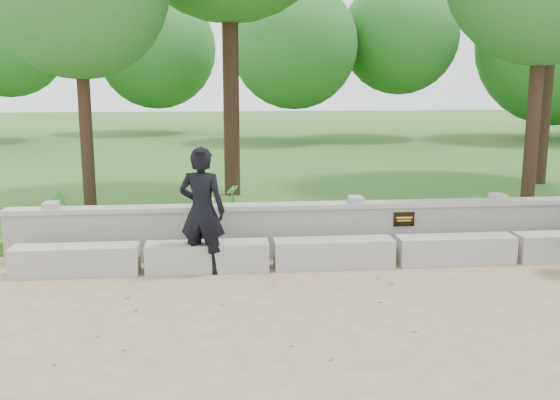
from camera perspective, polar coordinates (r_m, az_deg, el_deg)
The scene contains 8 objects.
ground at distance 8.56m, azimuth 13.99°, elevation -9.45°, with size 80.00×80.00×0.00m, color tan.
lawn at distance 21.90m, azimuth 1.68°, elevation 3.60°, with size 40.00×22.00×0.25m, color #27581C.
concrete_bench at distance 10.21m, azimuth 10.48°, elevation -4.63°, with size 11.90×0.45×0.45m.
parapet_wall at distance 10.81m, azimuth 9.50°, elevation -2.42°, with size 12.50×0.35×0.90m.
man_main at distance 9.54m, azimuth -7.13°, elevation -0.97°, with size 0.82×0.75×1.96m.
shrub_a at distance 12.74m, azimuth -19.49°, elevation -0.55°, with size 0.30×0.20×0.57m, color green.
shrub_b at distance 12.06m, azimuth 17.47°, elevation -0.95°, with size 0.33×0.27×0.61m, color green.
shrub_d at distance 12.82m, azimuth -4.39°, elevation 0.10°, with size 0.31×0.28×0.56m, color green.
Camera 1 is at (-2.81, -7.53, 2.95)m, focal length 40.00 mm.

